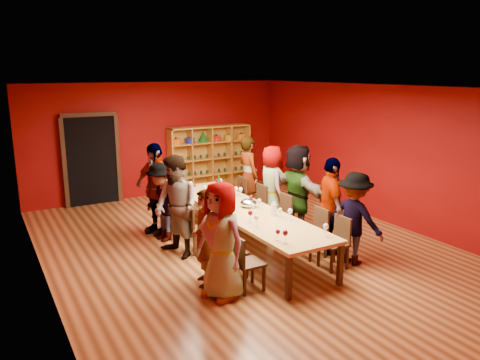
% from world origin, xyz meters
% --- Properties ---
extents(room_shell, '(7.10, 9.10, 3.04)m').
position_xyz_m(room_shell, '(0.00, 0.00, 1.50)').
color(room_shell, brown).
rests_on(room_shell, ground).
extents(tasting_table, '(1.10, 4.50, 0.75)m').
position_xyz_m(tasting_table, '(0.00, 0.00, 0.70)').
color(tasting_table, tan).
rests_on(tasting_table, ground).
extents(doorway, '(1.40, 0.17, 2.30)m').
position_xyz_m(doorway, '(-1.80, 4.43, 1.12)').
color(doorway, black).
rests_on(doorway, ground).
extents(shelving_unit, '(2.40, 0.40, 1.80)m').
position_xyz_m(shelving_unit, '(1.40, 4.32, 0.98)').
color(shelving_unit, '#BB802A').
rests_on(shelving_unit, ground).
extents(chair_person_left_0, '(0.42, 0.42, 0.89)m').
position_xyz_m(chair_person_left_0, '(-0.91, -1.59, 0.50)').
color(chair_person_left_0, black).
rests_on(chair_person_left_0, ground).
extents(person_left_0, '(0.71, 0.97, 1.77)m').
position_xyz_m(person_left_0, '(-1.30, -1.59, 0.88)').
color(person_left_0, pink).
rests_on(person_left_0, ground).
extents(chair_person_left_1, '(0.42, 0.42, 0.89)m').
position_xyz_m(chair_person_left_1, '(-0.91, -1.08, 0.50)').
color(chair_person_left_1, black).
rests_on(chair_person_left_1, ground).
extents(person_left_1, '(0.54, 0.65, 1.54)m').
position_xyz_m(person_left_1, '(-1.33, -1.08, 0.77)').
color(person_left_1, '#5683B2').
rests_on(person_left_1, ground).
extents(chair_person_left_2, '(0.42, 0.42, 0.89)m').
position_xyz_m(chair_person_left_2, '(-0.91, 0.20, 0.50)').
color(chair_person_left_2, black).
rests_on(chair_person_left_2, ground).
extents(person_left_2, '(0.68, 0.99, 1.85)m').
position_xyz_m(person_left_2, '(-1.26, 0.20, 0.92)').
color(person_left_2, beige).
rests_on(person_left_2, ground).
extents(chair_person_left_3, '(0.42, 0.42, 0.89)m').
position_xyz_m(chair_person_left_3, '(-0.91, 1.11, 0.50)').
color(chair_person_left_3, black).
rests_on(chair_person_left_3, ground).
extents(person_left_3, '(0.59, 1.07, 1.57)m').
position_xyz_m(person_left_3, '(-1.21, 1.11, 0.78)').
color(person_left_3, white).
rests_on(person_left_3, ground).
extents(chair_person_left_4, '(0.42, 0.42, 0.89)m').
position_xyz_m(chair_person_left_4, '(-0.91, 1.57, 0.50)').
color(chair_person_left_4, black).
rests_on(chair_person_left_4, ground).
extents(person_left_4, '(0.90, 1.21, 1.89)m').
position_xyz_m(person_left_4, '(-1.16, 1.57, 0.94)').
color(person_left_4, '#516EA7').
rests_on(person_left_4, ground).
extents(chair_person_right_0, '(0.42, 0.42, 0.89)m').
position_xyz_m(chair_person_right_0, '(0.91, -1.61, 0.50)').
color(chair_person_right_0, black).
rests_on(chair_person_right_0, ground).
extents(person_right_0, '(0.73, 1.13, 1.62)m').
position_xyz_m(person_right_0, '(1.28, -1.61, 0.81)').
color(person_right_0, '#CD8994').
rests_on(person_right_0, ground).
extents(chair_person_right_1, '(0.42, 0.42, 0.89)m').
position_xyz_m(chair_person_right_1, '(0.91, -1.04, 0.50)').
color(chair_person_right_1, black).
rests_on(chair_person_right_1, ground).
extents(person_right_1, '(0.83, 1.15, 1.79)m').
position_xyz_m(person_right_1, '(1.22, -1.04, 0.89)').
color(person_right_1, '#557CAF').
rests_on(person_right_1, ground).
extents(chair_person_right_2, '(0.42, 0.42, 0.89)m').
position_xyz_m(chair_person_right_2, '(0.91, 0.05, 0.50)').
color(chair_person_right_2, black).
rests_on(chair_person_right_2, ground).
extents(person_right_2, '(0.55, 1.75, 1.87)m').
position_xyz_m(person_right_2, '(1.30, 0.05, 0.94)').
color(person_right_2, '#525358').
rests_on(person_right_2, ground).
extents(chair_person_right_3, '(0.42, 0.42, 0.89)m').
position_xyz_m(chair_person_right_3, '(0.91, 0.96, 0.50)').
color(chair_person_right_3, black).
rests_on(chair_person_right_3, ground).
extents(person_right_3, '(0.61, 0.91, 1.72)m').
position_xyz_m(person_right_3, '(1.27, 0.96, 0.86)').
color(person_right_3, '#121A33').
rests_on(person_right_3, ground).
extents(chair_person_right_4, '(0.42, 0.42, 0.89)m').
position_xyz_m(chair_person_right_4, '(0.91, 1.81, 0.50)').
color(chair_person_right_4, black).
rests_on(chair_person_right_4, ground).
extents(person_right_4, '(0.49, 0.67, 1.83)m').
position_xyz_m(person_right_4, '(1.18, 1.81, 0.91)').
color(person_right_4, '#C2828E').
rests_on(person_right_4, ground).
extents(wine_glass_0, '(0.08, 0.08, 0.20)m').
position_xyz_m(wine_glass_0, '(0.34, 0.88, 0.90)').
color(wine_glass_0, silver).
rests_on(wine_glass_0, tasting_table).
extents(wine_glass_1, '(0.08, 0.08, 0.19)m').
position_xyz_m(wine_glass_1, '(-0.27, 0.02, 0.89)').
color(wine_glass_1, silver).
rests_on(wine_glass_1, tasting_table).
extents(wine_glass_2, '(0.08, 0.08, 0.21)m').
position_xyz_m(wine_glass_2, '(0.38, 0.77, 0.90)').
color(wine_glass_2, silver).
rests_on(wine_glass_2, tasting_table).
extents(wine_glass_3, '(0.08, 0.08, 0.20)m').
position_xyz_m(wine_glass_3, '(0.26, -0.14, 0.90)').
color(wine_glass_3, silver).
rests_on(wine_glass_3, tasting_table).
extents(wine_glass_4, '(0.08, 0.08, 0.21)m').
position_xyz_m(wine_glass_4, '(0.38, 1.68, 0.90)').
color(wine_glass_4, silver).
rests_on(wine_glass_4, tasting_table).
extents(wine_glass_5, '(0.09, 0.09, 0.21)m').
position_xyz_m(wine_glass_5, '(-0.20, 1.27, 0.90)').
color(wine_glass_5, silver).
rests_on(wine_glass_5, tasting_table).
extents(wine_glass_6, '(0.08, 0.08, 0.19)m').
position_xyz_m(wine_glass_6, '(-0.28, 0.96, 0.89)').
color(wine_glass_6, silver).
rests_on(wine_glass_6, tasting_table).
extents(wine_glass_7, '(0.08, 0.08, 0.19)m').
position_xyz_m(wine_glass_7, '(0.27, 0.17, 0.89)').
color(wine_glass_7, silver).
rests_on(wine_glass_7, tasting_table).
extents(wine_glass_8, '(0.07, 0.07, 0.18)m').
position_xyz_m(wine_glass_8, '(-0.28, 1.63, 0.88)').
color(wine_glass_8, silver).
rests_on(wine_glass_8, tasting_table).
extents(wine_glass_9, '(0.09, 0.09, 0.22)m').
position_xyz_m(wine_glass_9, '(-0.36, 1.95, 0.91)').
color(wine_glass_9, silver).
rests_on(wine_glass_9, tasting_table).
extents(wine_glass_10, '(0.09, 0.09, 0.21)m').
position_xyz_m(wine_glass_10, '(0.38, -1.93, 0.90)').
color(wine_glass_10, silver).
rests_on(wine_glass_10, tasting_table).
extents(wine_glass_11, '(0.08, 0.08, 0.19)m').
position_xyz_m(wine_glass_11, '(-0.30, 0.72, 0.89)').
color(wine_glass_11, silver).
rests_on(wine_glass_11, tasting_table).
extents(wine_glass_12, '(0.07, 0.07, 0.18)m').
position_xyz_m(wine_glass_12, '(0.31, -0.77, 0.88)').
color(wine_glass_12, silver).
rests_on(wine_glass_12, tasting_table).
extents(wine_glass_13, '(0.08, 0.08, 0.21)m').
position_xyz_m(wine_glass_13, '(-0.38, -0.13, 0.90)').
color(wine_glass_13, silver).
rests_on(wine_glass_13, tasting_table).
extents(wine_glass_14, '(0.08, 0.08, 0.21)m').
position_xyz_m(wine_glass_14, '(-0.34, -1.85, 0.90)').
color(wine_glass_14, silver).
rests_on(wine_glass_14, tasting_table).
extents(wine_glass_15, '(0.07, 0.07, 0.18)m').
position_xyz_m(wine_glass_15, '(0.35, 1.79, 0.88)').
color(wine_glass_15, silver).
rests_on(wine_glass_15, tasting_table).
extents(wine_glass_16, '(0.07, 0.07, 0.18)m').
position_xyz_m(wine_glass_16, '(-0.37, -1.70, 0.88)').
color(wine_glass_16, silver).
rests_on(wine_glass_16, tasting_table).
extents(wine_glass_17, '(0.08, 0.08, 0.21)m').
position_xyz_m(wine_glass_17, '(-0.29, -0.73, 0.90)').
color(wine_glass_17, silver).
rests_on(wine_glass_17, tasting_table).
extents(wine_glass_18, '(0.08, 0.08, 0.21)m').
position_xyz_m(wine_glass_18, '(-0.32, -0.99, 0.90)').
color(wine_glass_18, silver).
rests_on(wine_glass_18, tasting_table).
extents(wine_glass_19, '(0.08, 0.08, 0.20)m').
position_xyz_m(wine_glass_19, '(-0.02, -0.37, 0.90)').
color(wine_glass_19, silver).
rests_on(wine_glass_19, tasting_table).
extents(wine_glass_20, '(0.08, 0.08, 0.21)m').
position_xyz_m(wine_glass_20, '(0.37, -0.97, 0.90)').
color(wine_glass_20, silver).
rests_on(wine_glass_20, tasting_table).
extents(spittoon_bowl, '(0.32, 0.32, 0.18)m').
position_xyz_m(spittoon_bowl, '(0.15, 0.07, 0.82)').
color(spittoon_bowl, '#BABCC1').
rests_on(spittoon_bowl, tasting_table).
extents(carafe_a, '(0.11, 0.11, 0.24)m').
position_xyz_m(carafe_a, '(-0.27, 0.48, 0.86)').
color(carafe_a, silver).
rests_on(carafe_a, tasting_table).
extents(carafe_b, '(0.13, 0.13, 0.26)m').
position_xyz_m(carafe_b, '(0.28, -0.62, 0.86)').
color(carafe_b, silver).
rests_on(carafe_b, tasting_table).
extents(wine_bottle, '(0.09, 0.09, 0.34)m').
position_xyz_m(wine_bottle, '(0.26, 1.52, 0.88)').
color(wine_bottle, '#13351A').
rests_on(wine_bottle, tasting_table).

